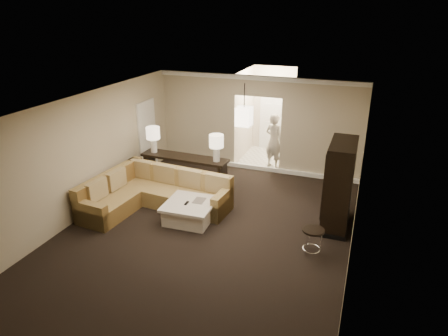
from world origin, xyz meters
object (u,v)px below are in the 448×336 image
at_px(console_table, 185,169).
at_px(sectional_sofa, 152,194).
at_px(armoire, 339,187).
at_px(coffee_table, 190,211).
at_px(person, 274,138).
at_px(drink_table, 313,236).

bearing_deg(console_table, sectional_sofa, -100.94).
bearing_deg(armoire, console_table, 171.76).
relative_size(sectional_sofa, armoire, 1.60).
bearing_deg(coffee_table, armoire, 16.94).
height_order(armoire, person, armoire).
bearing_deg(person, console_table, 75.72).
bearing_deg(coffee_table, console_table, 119.02).
bearing_deg(sectional_sofa, armoire, 13.85).
height_order(coffee_table, armoire, armoire).
relative_size(console_table, person, 1.28).
xyz_separation_m(coffee_table, console_table, (-0.85, 1.53, 0.32)).
relative_size(sectional_sofa, person, 1.68).
xyz_separation_m(sectional_sofa, console_table, (0.28, 1.26, 0.19)).
height_order(sectional_sofa, person, person).
bearing_deg(console_table, drink_table, -25.90).
bearing_deg(sectional_sofa, drink_table, -4.50).
distance_m(armoire, person, 3.59).
relative_size(sectional_sofa, console_table, 1.31).
distance_m(coffee_table, drink_table, 2.86).
distance_m(console_table, person, 2.98).
bearing_deg(sectional_sofa, coffee_table, -8.79).
bearing_deg(armoire, person, 126.65).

